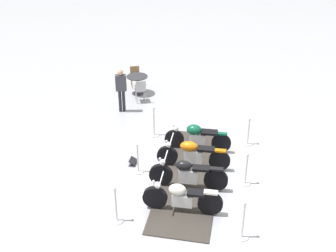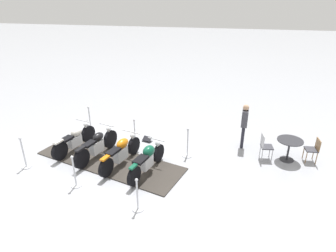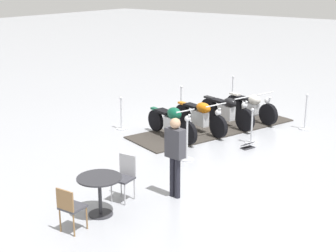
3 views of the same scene
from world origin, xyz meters
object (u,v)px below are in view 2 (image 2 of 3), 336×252
at_px(motorcycle_copper, 121,152).
at_px(motorcycle_cream, 75,139).
at_px(motorcycle_forest, 147,159).
at_px(cafe_table, 289,145).
at_px(stanchion_right_rear, 90,123).
at_px(cafe_chair_across_table, 313,148).
at_px(stanchion_right_front, 187,148).
at_px(stanchion_left_rear, 25,158).
at_px(cafe_chair_near_table, 265,145).
at_px(stanchion_right_mid, 135,135).
at_px(motorcycle_black, 97,145).
at_px(bystander_person, 244,122).
at_px(stanchion_left_front, 138,200).
at_px(info_placard, 147,140).
at_px(stanchion_left_mid, 75,176).

xyz_separation_m(motorcycle_copper, motorcycle_cream, (-2.01, 0.60, -0.03)).
height_order(motorcycle_forest, cafe_table, motorcycle_forest).
bearing_deg(stanchion_right_rear, cafe_chair_across_table, -5.51).
bearing_deg(motorcycle_cream, stanchion_right_front, -68.75).
xyz_separation_m(stanchion_left_rear, stanchion_right_front, (5.29, 1.80, -0.02)).
xyz_separation_m(cafe_table, cafe_chair_near_table, (-0.82, -0.09, -0.05)).
height_order(motorcycle_copper, stanchion_left_rear, stanchion_left_rear).
xyz_separation_m(stanchion_right_mid, stanchion_right_front, (2.18, -0.66, 0.03)).
bearing_deg(motorcycle_black, motorcycle_cream, 88.30).
bearing_deg(bystander_person, stanchion_left_front, 60.00).
distance_m(motorcycle_copper, cafe_chair_across_table, 6.64).
bearing_deg(motorcycle_cream, motorcycle_copper, -91.18).
bearing_deg(stanchion_right_rear, stanchion_left_front, -52.42).
distance_m(motorcycle_forest, stanchion_right_front, 1.75).
relative_size(motorcycle_forest, cafe_table, 2.44).
bearing_deg(stanchion_right_front, motorcycle_black, -167.05).
relative_size(motorcycle_forest, motorcycle_black, 0.96).
bearing_deg(motorcycle_black, stanchion_right_front, -61.84).
xyz_separation_m(stanchion_right_front, bystander_person, (1.96, 1.08, 0.71)).
bearing_deg(cafe_chair_near_table, stanchion_right_mid, 169.81).
distance_m(motorcycle_forest, motorcycle_copper, 1.05).
distance_m(stanchion_left_rear, cafe_table, 9.08).
height_order(motorcycle_copper, stanchion_right_rear, stanchion_right_rear).
bearing_deg(cafe_chair_across_table, motorcycle_cream, 1.83).
distance_m(motorcycle_black, motorcycle_cream, 1.05).
height_order(stanchion_left_rear, info_placard, stanchion_left_rear).
bearing_deg(motorcycle_forest, stanchion_right_mid, 43.57).
height_order(stanchion_right_rear, cafe_chair_near_table, stanchion_right_rear).
distance_m(stanchion_right_mid, cafe_chair_near_table, 4.89).
xyz_separation_m(stanchion_left_mid, stanchion_left_front, (2.18, -0.66, -0.02)).
distance_m(motorcycle_cream, stanchion_left_front, 4.19).
xyz_separation_m(motorcycle_forest, stanchion_right_rear, (-3.22, 2.64, -0.19)).
bearing_deg(stanchion_right_front, stanchion_left_mid, -141.78).
height_order(motorcycle_cream, cafe_chair_near_table, motorcycle_cream).
height_order(motorcycle_cream, stanchion_right_front, stanchion_right_front).
bearing_deg(stanchion_right_front, stanchion_right_mid, 163.16).
relative_size(stanchion_right_mid, stanchion_right_front, 0.90).
relative_size(motorcycle_cream, cafe_chair_across_table, 2.43).
bearing_deg(stanchion_left_mid, stanchion_left_front, -16.84).
bearing_deg(cafe_chair_near_table, motorcycle_black, -176.11).
height_order(stanchion_left_mid, stanchion_left_front, stanchion_left_mid).
distance_m(motorcycle_cream, cafe_table, 7.71).
bearing_deg(cafe_chair_across_table, motorcycle_forest, 14.06).
xyz_separation_m(motorcycle_copper, bystander_person, (4.09, 2.10, 0.53)).
distance_m(stanchion_left_mid, stanchion_right_rear, 3.97).
xyz_separation_m(stanchion_left_front, info_placard, (-0.78, 3.92, -0.27)).
relative_size(motorcycle_cream, info_placard, 4.95).
distance_m(stanchion_left_rear, info_placard, 4.43).
relative_size(stanchion_left_front, info_placard, 2.38).
xyz_separation_m(motorcycle_black, bystander_person, (5.10, 1.80, 0.54)).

